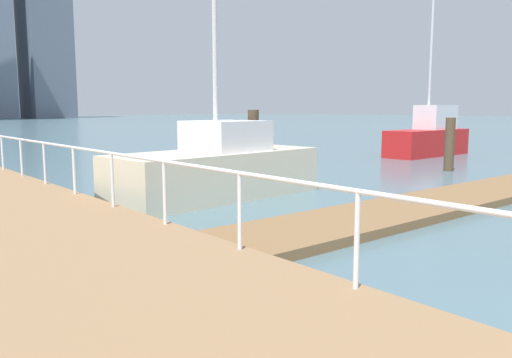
# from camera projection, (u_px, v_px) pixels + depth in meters

# --- Properties ---
(ground_plane) EXTENTS (300.00, 300.00, 0.00)m
(ground_plane) POSITION_uv_depth(u_px,v_px,m) (88.00, 171.00, 19.08)
(ground_plane) COLOR slate
(floating_dock) EXTENTS (14.42, 2.00, 0.18)m
(floating_dock) POSITION_uv_depth(u_px,v_px,m) (439.00, 202.00, 12.25)
(floating_dock) COLOR olive
(floating_dock) RESTS_ON ground_plane
(boardwalk_railing) EXTENTS (0.06, 26.13, 1.08)m
(boardwalk_railing) POSITION_uv_depth(u_px,v_px,m) (198.00, 179.00, 7.68)
(boardwalk_railing) COLOR white
(boardwalk_railing) RESTS_ON boardwalk
(dock_piling_1) EXTENTS (0.35, 0.35, 1.98)m
(dock_piling_1) POSITION_uv_depth(u_px,v_px,m) (450.00, 144.00, 19.06)
(dock_piling_1) COLOR brown
(dock_piling_1) RESTS_ON ground_plane
(dock_piling_3) EXTENTS (0.31, 0.31, 2.27)m
(dock_piling_3) POSITION_uv_depth(u_px,v_px,m) (253.00, 150.00, 14.61)
(dock_piling_3) COLOR #473826
(dock_piling_3) RESTS_ON ground_plane
(moored_boat_0) EXTENTS (5.45, 1.75, 9.64)m
(moored_boat_0) POSITION_uv_depth(u_px,v_px,m) (429.00, 136.00, 25.37)
(moored_boat_0) COLOR red
(moored_boat_0) RESTS_ON ground_plane
(moored_boat_3) EXTENTS (5.93, 2.71, 7.77)m
(moored_boat_3) POSITION_uv_depth(u_px,v_px,m) (217.00, 168.00, 13.44)
(moored_boat_3) COLOR beige
(moored_boat_3) RESTS_ON ground_plane
(skyline_tower_4) EXTENTS (11.05, 10.30, 34.61)m
(skyline_tower_4) POSITION_uv_depth(u_px,v_px,m) (46.00, 45.00, 123.07)
(skyline_tower_4) COLOR slate
(skyline_tower_4) RESTS_ON ground_plane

